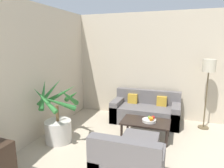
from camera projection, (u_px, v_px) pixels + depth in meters
wall_back at (211, 68)px, 4.72m from camera, size 8.36×0.06×2.70m
potted_palm at (58, 121)px, 3.92m from camera, size 0.87×0.96×1.25m
sofa_loveseat at (146, 111)px, 4.95m from camera, size 1.63×0.77×0.76m
floor_lamp at (209, 71)px, 4.37m from camera, size 0.28×0.28×1.59m
coffee_table at (146, 123)px, 4.08m from camera, size 0.97×0.58×0.37m
fruit_bowl at (149, 120)px, 4.04m from camera, size 0.28×0.28×0.05m
apple_red at (153, 117)px, 4.03m from camera, size 0.07×0.07×0.07m
apple_green at (149, 117)px, 4.05m from camera, size 0.06×0.06×0.06m
orange_fruit at (151, 119)px, 3.95m from camera, size 0.09×0.09×0.09m
ottoman at (140, 146)px, 3.43m from camera, size 0.60×0.54×0.37m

